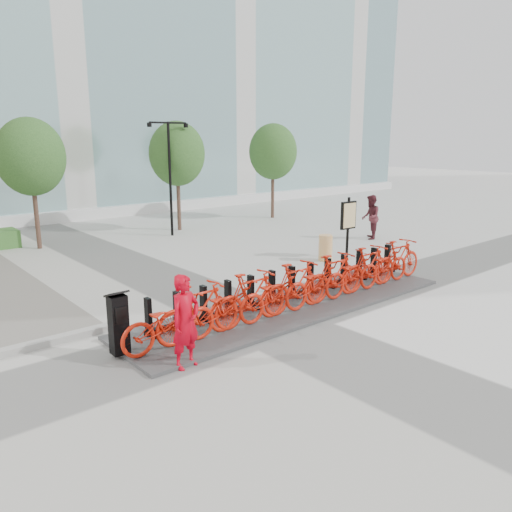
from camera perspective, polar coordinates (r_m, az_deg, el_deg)
ground at (r=12.04m, az=0.95°, el=-7.53°), size 120.00×120.00×0.00m
glass_building at (r=41.32m, az=-8.80°, el=23.88°), size 32.00×16.00×24.00m
tree_1 at (r=21.34m, az=-24.36°, el=10.26°), size 2.60×2.60×5.10m
tree_2 at (r=23.96m, az=-9.02°, el=11.45°), size 2.60×2.60×5.10m
tree_3 at (r=27.55m, az=1.95°, el=11.82°), size 2.60×2.60×5.10m
streetlamp at (r=22.61m, az=-9.84°, el=10.17°), size 2.00×0.20×5.00m
dock_pad at (r=13.07m, az=4.41°, el=-5.69°), size 9.60×2.40×0.08m
dock_rail_posts at (r=13.53m, az=4.32°, el=-2.96°), size 8.74×0.50×0.85m
bike_0 at (r=10.37m, az=-9.87°, el=-7.43°), size 2.16×0.75×1.13m
bike_1 at (r=10.70m, az=-6.54°, el=-6.30°), size 2.09×0.59×1.26m
bike_2 at (r=11.11m, az=-3.42°, el=-5.83°), size 2.16×0.75×1.13m
bike_3 at (r=11.51m, az=-0.54°, el=-4.80°), size 2.09×0.59×1.26m
bike_4 at (r=11.97m, az=2.13°, el=-4.39°), size 2.16×0.75×1.13m
bike_5 at (r=12.43m, az=4.60°, el=-3.46°), size 2.09×0.59×1.26m
bike_6 at (r=12.94m, az=6.88°, el=-3.12°), size 2.16×0.75×1.13m
bike_7 at (r=13.44m, az=8.99°, el=-2.29°), size 2.09×0.59×1.26m
bike_8 at (r=13.99m, az=10.93°, el=-2.02°), size 2.16×0.75×1.13m
bike_9 at (r=14.53m, az=12.74°, el=-1.29°), size 2.09×0.59×1.26m
bike_10 at (r=15.11m, az=14.39°, el=-1.07°), size 2.16×0.75×1.13m
bike_11 at (r=15.67m, az=15.95°, el=-0.42°), size 2.09×0.59×1.26m
kiosk at (r=10.31m, az=-15.44°, el=-7.42°), size 0.41×0.35×1.33m
worker_red at (r=9.57m, az=-8.06°, el=-7.43°), size 0.74×0.57×1.83m
pedestrian at (r=22.25m, az=12.95°, el=4.35°), size 1.18×1.15×1.92m
construction_barrel at (r=18.02m, az=7.95°, el=0.93°), size 0.60×0.60×0.94m
map_sign at (r=18.49m, az=10.51°, el=4.30°), size 0.73×0.14×2.22m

